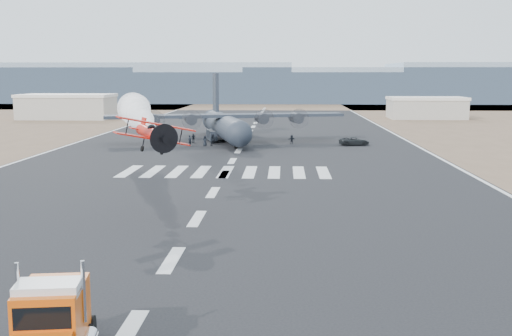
# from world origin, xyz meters

# --- Properties ---
(ground) EXTENTS (500.00, 500.00, 0.00)m
(ground) POSITION_xyz_m (0.00, 0.00, 0.00)
(ground) COLOR black
(ground) RESTS_ON ground
(scrub_far) EXTENTS (500.00, 80.00, 0.00)m
(scrub_far) POSITION_xyz_m (0.00, 230.00, 0.00)
(scrub_far) COLOR brown
(scrub_far) RESTS_ON ground
(runway_markings) EXTENTS (60.00, 260.00, 0.01)m
(runway_markings) POSITION_xyz_m (0.00, 60.00, 0.01)
(runway_markings) COLOR silver
(runway_markings) RESTS_ON ground
(ridge_seg_c) EXTENTS (150.00, 50.00, 17.00)m
(ridge_seg_c) POSITION_xyz_m (-65.00, 260.00, 8.50)
(ridge_seg_c) COLOR #8395A6
(ridge_seg_c) RESTS_ON ground
(ridge_seg_d) EXTENTS (150.00, 50.00, 13.00)m
(ridge_seg_d) POSITION_xyz_m (0.00, 260.00, 6.50)
(ridge_seg_d) COLOR #8395A6
(ridge_seg_d) RESTS_ON ground
(ridge_seg_e) EXTENTS (150.00, 50.00, 15.00)m
(ridge_seg_e) POSITION_xyz_m (65.00, 260.00, 7.50)
(ridge_seg_e) COLOR #8395A6
(ridge_seg_e) RESTS_ON ground
(hangar_left) EXTENTS (24.50, 14.50, 6.70)m
(hangar_left) POSITION_xyz_m (-52.00, 145.00, 3.41)
(hangar_left) COLOR #A19B8F
(hangar_left) RESTS_ON ground
(hangar_right) EXTENTS (20.50, 12.50, 5.90)m
(hangar_right) POSITION_xyz_m (46.00, 150.00, 3.01)
(hangar_right) COLOR #A19B8F
(hangar_right) RESTS_ON ground
(semi_truck) EXTENTS (3.58, 8.17, 3.60)m
(semi_truck) POSITION_xyz_m (-2.21, -3.39, 1.77)
(semi_truck) COLOR black
(semi_truck) RESTS_ON ground
(aerobatic_biplane) EXTENTS (6.61, 6.24, 3.21)m
(aerobatic_biplane) POSITION_xyz_m (-3.81, 24.97, 7.01)
(aerobatic_biplane) COLOR red
(smoke_trail) EXTENTS (10.86, 32.41, 4.21)m
(smoke_trail) POSITION_xyz_m (-11.24, 51.48, 7.25)
(smoke_trail) COLOR white
(transport_aircraft) EXTENTS (41.89, 34.26, 12.19)m
(transport_aircraft) POSITION_xyz_m (-3.56, 87.01, 3.14)
(transport_aircraft) COLOR #1F252F
(transport_aircraft) RESTS_ON ground
(support_vehicle) EXTENTS (5.42, 3.32, 1.40)m
(support_vehicle) POSITION_xyz_m (19.07, 81.10, 0.70)
(support_vehicle) COLOR black
(support_vehicle) RESTS_ON ground
(crew_a) EXTENTS (0.86, 0.86, 1.83)m
(crew_a) POSITION_xyz_m (-8.61, 78.55, 0.92)
(crew_a) COLOR black
(crew_a) RESTS_ON ground
(crew_b) EXTENTS (0.87, 0.96, 1.68)m
(crew_b) POSITION_xyz_m (-5.14, 82.29, 0.84)
(crew_b) COLOR black
(crew_b) RESTS_ON ground
(crew_c) EXTENTS (0.63, 1.13, 1.67)m
(crew_c) POSITION_xyz_m (-5.29, 82.65, 0.83)
(crew_c) COLOR black
(crew_c) RESTS_ON ground
(crew_d) EXTENTS (1.09, 0.96, 1.67)m
(crew_d) POSITION_xyz_m (-8.77, 83.89, 0.83)
(crew_d) COLOR black
(crew_d) RESTS_ON ground
(crew_e) EXTENTS (0.90, 0.61, 1.73)m
(crew_e) POSITION_xyz_m (-6.11, 78.72, 0.86)
(crew_e) COLOR black
(crew_e) RESTS_ON ground
(crew_f) EXTENTS (1.48, 1.19, 1.57)m
(crew_f) POSITION_xyz_m (8.47, 82.58, 0.79)
(crew_f) COLOR black
(crew_f) RESTS_ON ground
(crew_g) EXTENTS (0.74, 0.72, 1.56)m
(crew_g) POSITION_xyz_m (-1.75, 79.20, 0.78)
(crew_g) COLOR black
(crew_g) RESTS_ON ground
(crew_h) EXTENTS (0.54, 0.82, 1.63)m
(crew_h) POSITION_xyz_m (-4.98, 79.57, 0.81)
(crew_h) COLOR black
(crew_h) RESTS_ON ground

